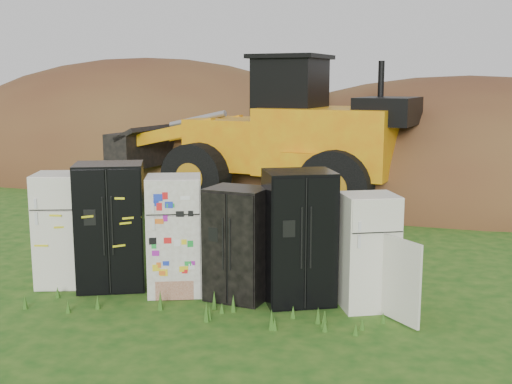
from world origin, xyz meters
TOP-DOWN VIEW (x-y plane):
  - ground at (0.00, 0.00)m, footprint 120.00×120.00m
  - fridge_leftmost at (-2.44, 0.01)m, footprint 0.97×0.95m
  - fridge_black_side at (-1.62, 0.04)m, footprint 1.26×1.13m
  - fridge_sticker at (-0.55, 0.02)m, footprint 1.00×0.96m
  - fridge_dark_mid at (0.47, -0.04)m, footprint 0.99×0.86m
  - fridge_black_right at (1.37, 0.04)m, footprint 1.22×1.13m
  - fridge_open_door at (2.38, 0.01)m, footprint 0.96×0.93m
  - wheel_loader at (-0.97, 7.34)m, footprint 8.53×4.82m
  - dirt_mound_right at (4.67, 11.27)m, footprint 16.01×11.74m
  - dirt_mound_left at (-6.92, 14.40)m, footprint 17.18×12.89m
  - dirt_mound_back at (-0.75, 17.56)m, footprint 15.88×10.58m

SIDE VIEW (x-z plane):
  - ground at x=0.00m, z-range 0.00..0.00m
  - dirt_mound_right at x=4.67m, z-range -3.40..3.40m
  - dirt_mound_left at x=-6.92m, z-range -4.11..4.11m
  - dirt_mound_back at x=-0.75m, z-range -2.50..2.50m
  - fridge_open_door at x=2.38m, z-range 0.00..1.66m
  - fridge_dark_mid at x=0.47m, z-range 0.00..1.69m
  - fridge_leftmost at x=-2.44m, z-range 0.00..1.81m
  - fridge_sticker at x=-0.55m, z-range 0.00..1.82m
  - fridge_black_right at x=1.37m, z-range 0.00..1.96m
  - fridge_black_side at x=-1.62m, z-range 0.00..1.98m
  - wheel_loader at x=-0.97m, z-range 0.00..3.89m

